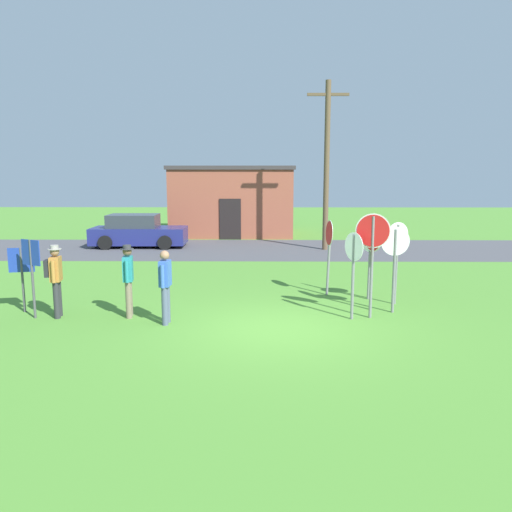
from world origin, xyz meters
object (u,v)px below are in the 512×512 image
(stop_sign_rear_left, at_px, (329,245))
(stop_sign_leaning_right, at_px, (397,249))
(stop_sign_far_back, at_px, (372,250))
(stop_sign_leaning_left, at_px, (372,247))
(person_on_left, at_px, (128,277))
(utility_pole, at_px, (327,163))
(stop_sign_rear_right, at_px, (353,261))
(info_panel_middle, at_px, (32,264))
(stop_sign_tallest, at_px, (370,245))
(parked_car_on_street, at_px, (138,232))
(stop_sign_nearest, at_px, (395,255))
(person_in_dark_shirt, at_px, (55,276))
(info_panel_leftmost, at_px, (22,268))
(person_holding_notes, at_px, (165,283))

(stop_sign_rear_left, height_order, stop_sign_leaning_right, stop_sign_leaning_right)
(stop_sign_far_back, height_order, stop_sign_leaning_left, stop_sign_leaning_left)
(stop_sign_rear_left, bearing_deg, stop_sign_far_back, -61.17)
(person_on_left, bearing_deg, stop_sign_leaning_right, 10.94)
(utility_pole, height_order, stop_sign_rear_left, utility_pole)
(stop_sign_rear_right, height_order, person_on_left, stop_sign_rear_right)
(stop_sign_leaning_right, bearing_deg, stop_sign_rear_right, -134.14)
(info_panel_middle, bearing_deg, stop_sign_tallest, 13.12)
(parked_car_on_street, distance_m, stop_sign_nearest, 14.34)
(parked_car_on_street, height_order, person_in_dark_shirt, person_in_dark_shirt)
(info_panel_middle, bearing_deg, info_panel_leftmost, 132.91)
(stop_sign_nearest, xyz_separation_m, person_on_left, (-6.39, -0.48, -0.45))
(stop_sign_far_back, height_order, stop_sign_rear_right, stop_sign_far_back)
(stop_sign_leaning_right, xyz_separation_m, info_panel_leftmost, (-9.36, -0.88, -0.35))
(utility_pole, xyz_separation_m, stop_sign_leaning_left, (-0.26, -10.88, -2.13))
(person_on_left, height_order, info_panel_leftmost, person_on_left)
(info_panel_leftmost, xyz_separation_m, info_panel_middle, (0.49, -0.53, 0.19))
(stop_sign_far_back, distance_m, stop_sign_rear_right, 1.06)
(stop_sign_rear_left, bearing_deg, stop_sign_leaning_right, -31.93)
(stop_sign_rear_left, height_order, stop_sign_nearest, stop_sign_nearest)
(stop_sign_tallest, xyz_separation_m, info_panel_leftmost, (-8.78, -1.40, -0.38))
(stop_sign_rear_right, bearing_deg, stop_sign_leaning_left, 14.77)
(info_panel_leftmost, bearing_deg, stop_sign_leaning_right, 5.34)
(person_on_left, height_order, info_panel_middle, info_panel_middle)
(stop_sign_far_back, xyz_separation_m, info_panel_leftmost, (-8.60, -0.32, -0.40))
(stop_sign_rear_right, bearing_deg, parked_car_on_street, 123.81)
(utility_pole, distance_m, person_holding_notes, 12.79)
(stop_sign_nearest, relative_size, stop_sign_leaning_left, 0.85)
(person_on_left, xyz_separation_m, person_in_dark_shirt, (-1.71, -0.04, 0.03))
(stop_sign_tallest, relative_size, person_holding_notes, 1.28)
(person_holding_notes, height_order, info_panel_middle, info_panel_middle)
(parked_car_on_street, distance_m, person_holding_notes, 12.69)
(utility_pole, bearing_deg, info_panel_leftmost, -129.76)
(utility_pole, relative_size, stop_sign_leaning_left, 2.95)
(person_holding_notes, bearing_deg, info_panel_middle, 172.57)
(stop_sign_leaning_left, xyz_separation_m, info_panel_leftmost, (-8.44, 0.42, -0.61))
(stop_sign_rear_right, height_order, person_holding_notes, stop_sign_rear_right)
(parked_car_on_street, xyz_separation_m, stop_sign_rear_right, (7.87, -11.76, 0.70))
(stop_sign_leaning_right, relative_size, info_panel_middle, 1.15)
(person_holding_notes, bearing_deg, parked_car_on_street, 106.37)
(stop_sign_far_back, distance_m, person_on_left, 5.96)
(stop_sign_leaning_left, height_order, person_holding_notes, stop_sign_leaning_left)
(stop_sign_nearest, height_order, person_on_left, stop_sign_nearest)
(parked_car_on_street, relative_size, stop_sign_far_back, 1.96)
(stop_sign_tallest, height_order, person_holding_notes, stop_sign_tallest)
(stop_sign_rear_right, xyz_separation_m, person_holding_notes, (-4.30, -0.41, -0.43))
(stop_sign_nearest, bearing_deg, stop_sign_far_back, 153.02)
(stop_sign_far_back, relative_size, stop_sign_tallest, 1.02)
(stop_sign_leaning_right, bearing_deg, person_in_dark_shirt, -170.97)
(stop_sign_leaning_right, height_order, stop_sign_nearest, stop_sign_leaning_right)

